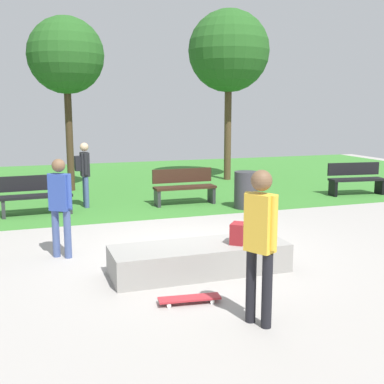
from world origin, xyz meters
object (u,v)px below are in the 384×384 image
Objects in this scene: tree_leaning_ash at (229,52)px; tree_young_birch at (66,56)px; backpack_on_ledge at (238,233)px; park_bench_far_left at (184,186)px; park_bench_near_lamppost at (356,178)px; trash_bin at (246,190)px; skater_performing_trick at (260,235)px; pedestrian_with_backpack at (84,169)px; park_bench_far_right at (36,194)px; skater_watching at (60,201)px; concrete_ledge at (200,259)px; skateboard_by_ledge at (189,298)px.

tree_young_birch is (-5.35, -0.57, -0.38)m from tree_leaning_ash.
park_bench_far_left is at bearing 29.62° from backpack_on_ledge.
park_bench_far_left is 5.10m from park_bench_near_lamppost.
skater_performing_trick is at bearing -113.92° from trash_bin.
pedestrian_with_backpack reaches higher than backpack_on_ledge.
skater_performing_trick is 7.33m from park_bench_far_right.
skater_performing_trick is 3.89m from skater_watching.
backpack_on_ledge is 0.20× the size of park_bench_far_left.
trash_bin is (3.87, -4.08, -3.48)m from tree_young_birch.
skater_watching is 9.09m from park_bench_near_lamppost.
concrete_ledge is at bearing 90.90° from skater_performing_trick.
park_bench_far_left is at bearing 142.69° from trash_bin.
skater_watching reaches higher than pedestrian_with_backpack.
park_bench_far_left is (3.32, 3.65, -0.48)m from skater_watching.
trash_bin reaches higher than concrete_ledge.
tree_leaning_ash is 7.01m from pedestrian_with_backpack.
skateboard_by_ledge is 0.50× the size of park_bench_near_lamppost.
park_bench_far_left is 1.63m from trash_bin.
skater_performing_trick is at bearing -59.89° from skater_watching.
backpack_on_ledge is at bearing 40.91° from skateboard_by_ledge.
concrete_ledge is 5.70m from pedestrian_with_backpack.
skater_performing_trick reaches higher than park_bench_far_left.
skater_watching is 0.29× the size of tree_leaning_ash.
skater_performing_trick is 9.37m from park_bench_near_lamppost.
tree_leaning_ash is (6.41, 3.74, 3.83)m from park_bench_far_right.
park_bench_near_lamppost is (6.50, 4.84, 0.27)m from concrete_ledge.
skateboard_by_ledge is 0.89× the size of trash_bin.
park_bench_far_left is (0.83, 5.22, -0.11)m from backpack_on_ledge.
park_bench_far_left is 1.74× the size of trash_bin.
park_bench_near_lamppost is at bearing 46.19° from skater_performing_trick.
tree_leaning_ash is (4.17, 8.77, 4.10)m from concrete_ledge.
park_bench_far_left reaches higher than backpack_on_ledge.
concrete_ledge reaches higher than skateboard_by_ledge.
concrete_ledge is at bearing -143.36° from park_bench_near_lamppost.
tree_leaning_ash reaches higher than park_bench_far_left.
skater_performing_trick reaches higher than concrete_ledge.
skater_performing_trick is (0.03, -1.91, 0.85)m from concrete_ledge.
skater_watching reaches higher than park_bench_near_lamppost.
skater_watching is at bearing -158.11° from park_bench_near_lamppost.
tree_young_birch reaches higher than skateboard_by_ledge.
backpack_on_ledge is at bearing -112.04° from tree_leaning_ash.
backpack_on_ledge is 0.06× the size of tree_leaning_ash.
park_bench_near_lamppost reaches higher than concrete_ledge.
tree_young_birch reaches higher than skater_watching.
pedestrian_with_backpack is at bearing 100.95° from concrete_ledge.
tree_young_birch is at bearing 83.68° from skater_watching.
tree_leaning_ash is (-2.33, 3.93, 3.83)m from park_bench_near_lamppost.
skateboard_by_ledge is 0.16× the size of tree_young_birch.
tree_leaning_ash is 6.20× the size of trash_bin.
tree_leaning_ash is at bearing 64.54° from concrete_ledge.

